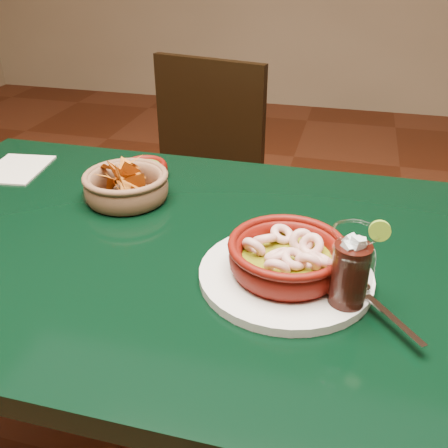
% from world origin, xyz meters
% --- Properties ---
extents(dining_table, '(1.20, 0.80, 0.75)m').
position_xyz_m(dining_table, '(0.00, 0.00, 0.65)').
color(dining_table, black).
rests_on(dining_table, ground).
extents(dining_chair, '(0.50, 0.50, 0.91)m').
position_xyz_m(dining_chair, '(-0.16, 0.71, 0.50)').
color(dining_chair, black).
rests_on(dining_chair, ground).
extents(shrimp_plate, '(0.35, 0.28, 0.08)m').
position_xyz_m(shrimp_plate, '(0.26, -0.07, 0.78)').
color(shrimp_plate, silver).
rests_on(shrimp_plate, dining_table).
extents(chip_basket, '(0.21, 0.21, 0.12)m').
position_xyz_m(chip_basket, '(-0.11, 0.13, 0.78)').
color(chip_basket, brown).
rests_on(chip_basket, dining_table).
extents(guacamole_ramekin, '(0.13, 0.13, 0.04)m').
position_xyz_m(guacamole_ramekin, '(-0.12, 0.25, 0.77)').
color(guacamole_ramekin, '#4F0A05').
rests_on(guacamole_ramekin, dining_table).
extents(cola_drink, '(0.14, 0.14, 0.16)m').
position_xyz_m(cola_drink, '(0.36, -0.12, 0.82)').
color(cola_drink, white).
rests_on(cola_drink, dining_table).
extents(glass_ashtray, '(0.12, 0.12, 0.03)m').
position_xyz_m(glass_ashtray, '(-0.15, 0.12, 0.76)').
color(glass_ashtray, white).
rests_on(glass_ashtray, dining_table).
extents(paper_menu, '(0.15, 0.19, 0.00)m').
position_xyz_m(paper_menu, '(-0.44, 0.21, 0.75)').
color(paper_menu, beige).
rests_on(paper_menu, dining_table).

